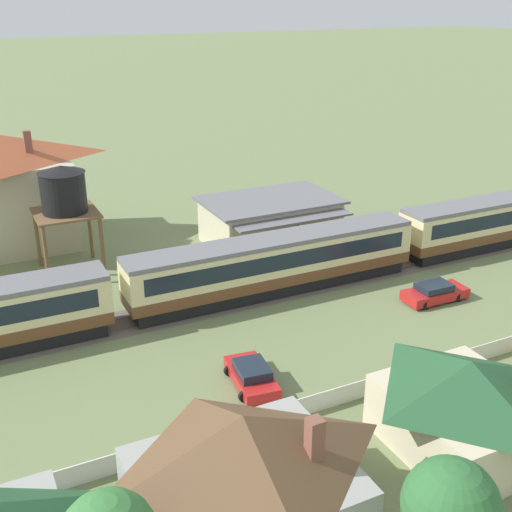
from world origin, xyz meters
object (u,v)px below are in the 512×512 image
at_px(station_building, 270,220).
at_px(parked_car_red, 435,292).
at_px(passenger_train, 278,261).
at_px(water_tower, 63,193).
at_px(cottage_dark_green_roof_2, 466,403).
at_px(yard_tree_0, 451,507).
at_px(cottage_brown_roof, 243,475).
at_px(parked_car_red_2, 252,375).

bearing_deg(station_building, parked_car_red, -71.43).
bearing_deg(parked_car_red, passenger_train, 146.65).
bearing_deg(water_tower, cottage_dark_green_roof_2, -67.15).
bearing_deg(yard_tree_0, station_building, 72.32).
bearing_deg(cottage_dark_green_roof_2, water_tower, 112.85).
relative_size(cottage_dark_green_roof_2, parked_car_red, 1.61).
relative_size(passenger_train, yard_tree_0, 11.47).
relative_size(passenger_train, cottage_brown_roof, 7.73).
relative_size(passenger_train, water_tower, 8.11).
distance_m(water_tower, parked_car_red_2, 21.34).
bearing_deg(cottage_dark_green_roof_2, parked_car_red_2, 126.75).
distance_m(station_building, cottage_dark_green_roof_2, 27.61).
xyz_separation_m(cottage_brown_roof, parked_car_red_2, (4.73, 9.11, -2.27)).
relative_size(passenger_train, station_building, 5.94).
bearing_deg(passenger_train, cottage_dark_green_roof_2, -90.76).
bearing_deg(cottage_brown_roof, passenger_train, 58.77).
xyz_separation_m(passenger_train, station_building, (3.90, 8.72, -0.31)).
bearing_deg(water_tower, yard_tree_0, -80.76).
xyz_separation_m(station_building, yard_tree_0, (-10.58, -33.20, 2.17)).
xyz_separation_m(water_tower, parked_car_red_2, (5.53, -19.86, -5.52)).
relative_size(water_tower, cottage_brown_roof, 0.95).
bearing_deg(station_building, parked_car_red_2, -119.88).
bearing_deg(parked_car_red_2, cottage_dark_green_roof_2, -136.46).
bearing_deg(cottage_brown_roof, station_building, 60.92).
height_order(cottage_dark_green_roof_2, parked_car_red_2, cottage_dark_green_roof_2).
xyz_separation_m(station_building, cottage_dark_green_roof_2, (-4.15, -27.29, 0.42)).
bearing_deg(parked_car_red, cottage_dark_green_roof_2, -125.07).
bearing_deg(parked_car_red, station_building, 109.72).
distance_m(cottage_brown_roof, yard_tree_0, 7.43).
relative_size(water_tower, parked_car_red_2, 1.87).
height_order(water_tower, cottage_dark_green_roof_2, water_tower).
height_order(station_building, yard_tree_0, yard_tree_0).
distance_m(passenger_train, cottage_brown_roof, 22.17).
distance_m(parked_car_red_2, yard_tree_0, 15.04).
bearing_deg(water_tower, parked_car_red_2, -74.44).
height_order(station_building, parked_car_red, station_building).
bearing_deg(passenger_train, parked_car_red, -34.50).
bearing_deg(yard_tree_0, parked_car_red, 49.74).
distance_m(station_building, cottage_brown_roof, 31.68).
distance_m(cottage_dark_green_roof_2, parked_car_red, 15.55).
distance_m(cottage_brown_roof, cottage_dark_green_roof_2, 11.26).
bearing_deg(parked_car_red, cottage_brown_roof, -146.62).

